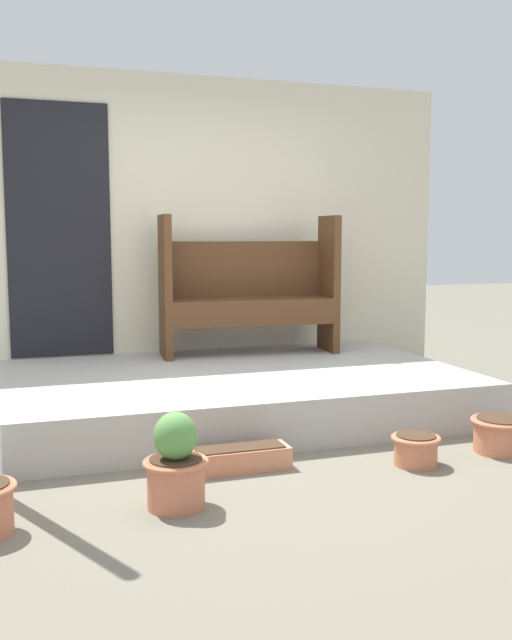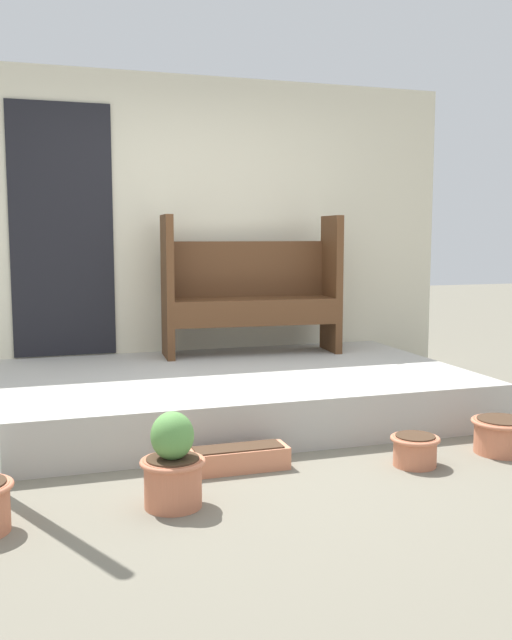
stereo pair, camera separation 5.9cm
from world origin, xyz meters
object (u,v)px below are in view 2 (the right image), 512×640
(flower_pot_middle, at_px, (173,466))
(flower_pot_far_right, at_px, (501,434))
(planter_box_rect, at_px, (238,458))
(flower_pot_right, at_px, (415,449))
(bench, at_px, (251,286))

(flower_pot_middle, relative_size, flower_pot_far_right, 1.30)
(planter_box_rect, bearing_deg, flower_pot_right, -13.89)
(flower_pot_middle, distance_m, planter_box_rect, 0.63)
(bench, height_order, flower_pot_far_right, bench)
(flower_pot_far_right, height_order, planter_box_rect, flower_pot_far_right)
(flower_pot_right, bearing_deg, flower_pot_far_right, 4.92)
(bench, distance_m, flower_pot_right, 2.30)
(flower_pot_right, relative_size, planter_box_rect, 0.50)
(bench, relative_size, planter_box_rect, 2.62)
(flower_pot_middle, distance_m, flower_pot_far_right, 2.05)
(flower_pot_right, height_order, flower_pot_far_right, flower_pot_far_right)
(flower_pot_right, distance_m, flower_pot_far_right, 0.62)
(flower_pot_middle, bearing_deg, bench, 64.24)
(bench, height_order, planter_box_rect, bench)
(flower_pot_far_right, xyz_separation_m, planter_box_rect, (-1.58, 0.19, -0.05))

